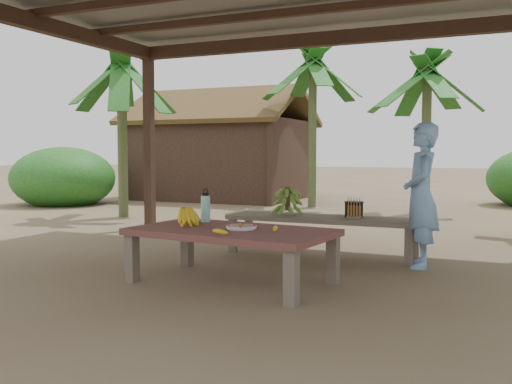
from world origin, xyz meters
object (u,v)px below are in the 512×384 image
at_px(plate, 242,227).
at_px(water_flask, 206,208).
at_px(work_table, 231,236).
at_px(woman, 421,195).
at_px(bench, 321,221).
at_px(ripe_banana_bunch, 183,215).
at_px(cooking_pot, 354,210).

relative_size(plate, water_flask, 0.83).
distance_m(work_table, woman, 2.08).
bearing_deg(bench, woman, -12.61).
relative_size(ripe_banana_bunch, plate, 1.09).
bearing_deg(ripe_banana_bunch, woman, 34.47).
bearing_deg(plate, ripe_banana_bunch, 176.03).
bearing_deg(woman, ripe_banana_bunch, -69.93).
xyz_separation_m(ripe_banana_bunch, woman, (2.02, 1.38, 0.16)).
bearing_deg(water_flask, bench, 59.14).
bearing_deg(ripe_banana_bunch, plate, -3.97).
relative_size(ripe_banana_bunch, woman, 0.20).
relative_size(plate, woman, 0.19).
height_order(work_table, water_flask, water_flask).
distance_m(work_table, plate, 0.13).
height_order(work_table, woman, woman).
bearing_deg(ripe_banana_bunch, bench, 62.17).
distance_m(ripe_banana_bunch, cooking_pot, 2.11).
xyz_separation_m(ripe_banana_bunch, cooking_pot, (1.23, 1.71, -0.05)).
distance_m(plate, woman, 2.00).
bearing_deg(ripe_banana_bunch, work_table, -5.51).
distance_m(plate, cooking_pot, 1.85).
relative_size(work_table, cooking_pot, 9.14).
xyz_separation_m(water_flask, cooking_pot, (1.16, 1.40, -0.10)).
distance_m(bench, ripe_banana_bunch, 1.87).
relative_size(water_flask, woman, 0.22).
bearing_deg(cooking_pot, work_table, -111.37).
relative_size(bench, cooking_pot, 10.59).
xyz_separation_m(water_flask, woman, (1.94, 1.07, 0.11)).
xyz_separation_m(bench, cooking_pot, (0.37, 0.07, 0.14)).
bearing_deg(plate, work_table, -175.41).
relative_size(ripe_banana_bunch, water_flask, 0.91).
bearing_deg(work_table, woman, 50.53).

